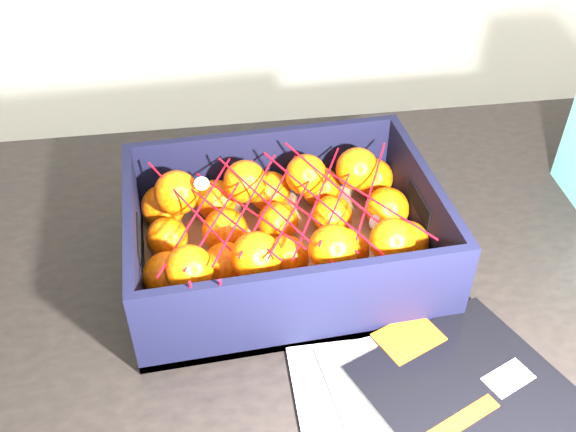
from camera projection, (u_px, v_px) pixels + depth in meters
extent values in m
cube|color=black|center=(371.00, 276.00, 0.90)|extent=(1.24, 0.86, 0.04)
cylinder|color=black|center=(50.00, 324.00, 1.32)|extent=(0.06, 0.06, 0.71)
cylinder|color=black|center=(540.00, 252.00, 1.49)|extent=(0.06, 0.06, 0.71)
cube|color=silver|center=(448.00, 430.00, 0.69)|extent=(0.23, 0.30, 0.01)
cube|color=black|center=(495.00, 418.00, 0.69)|extent=(0.29, 0.33, 0.01)
cube|color=#EA460C|center=(409.00, 337.00, 0.77)|extent=(0.09, 0.08, 0.00)
cube|color=white|center=(509.00, 378.00, 0.73)|extent=(0.06, 0.05, 0.00)
cube|color=#EA460C|center=(460.00, 421.00, 0.68)|extent=(0.10, 0.05, 0.00)
cube|color=#936743|center=(284.00, 260.00, 0.89)|extent=(0.40, 0.30, 0.01)
cube|color=black|center=(265.00, 167.00, 0.96)|extent=(0.40, 0.01, 0.13)
cube|color=black|center=(308.00, 309.00, 0.75)|extent=(0.40, 0.01, 0.13)
cube|color=black|center=(135.00, 248.00, 0.83)|extent=(0.01, 0.28, 0.13)
cube|color=black|center=(422.00, 210.00, 0.88)|extent=(0.01, 0.28, 0.13)
sphere|color=#D64A04|center=(173.00, 320.00, 0.76)|extent=(0.06, 0.06, 0.06)
sphere|color=#D64A04|center=(167.00, 276.00, 0.82)|extent=(0.06, 0.06, 0.06)
sphere|color=#D64A04|center=(167.00, 237.00, 0.87)|extent=(0.06, 0.06, 0.06)
sphere|color=#D64A04|center=(163.00, 207.00, 0.92)|extent=(0.06, 0.06, 0.06)
sphere|color=#D64A04|center=(240.00, 309.00, 0.77)|extent=(0.06, 0.06, 0.06)
sphere|color=#D64A04|center=(226.00, 266.00, 0.83)|extent=(0.06, 0.06, 0.06)
sphere|color=#D64A04|center=(225.00, 231.00, 0.88)|extent=(0.06, 0.06, 0.06)
sphere|color=#D64A04|center=(216.00, 200.00, 0.94)|extent=(0.06, 0.06, 0.06)
sphere|color=#D64A04|center=(298.00, 301.00, 0.78)|extent=(0.06, 0.06, 0.06)
sphere|color=#D64A04|center=(286.00, 258.00, 0.84)|extent=(0.06, 0.06, 0.06)
sphere|color=#D64A04|center=(278.00, 222.00, 0.90)|extent=(0.06, 0.06, 0.06)
sphere|color=#D64A04|center=(270.00, 192.00, 0.95)|extent=(0.06, 0.06, 0.06)
sphere|color=#D64A04|center=(361.00, 291.00, 0.80)|extent=(0.06, 0.06, 0.06)
sphere|color=#D64A04|center=(347.00, 250.00, 0.85)|extent=(0.06, 0.06, 0.06)
sphere|color=#D64A04|center=(332.00, 215.00, 0.91)|extent=(0.06, 0.06, 0.06)
sphere|color=#D64A04|center=(321.00, 187.00, 0.96)|extent=(0.06, 0.06, 0.06)
sphere|color=#D64A04|center=(424.00, 280.00, 0.81)|extent=(0.06, 0.06, 0.06)
sphere|color=#D64A04|center=(407.00, 242.00, 0.87)|extent=(0.06, 0.06, 0.06)
sphere|color=#D64A04|center=(387.00, 209.00, 0.92)|extent=(0.06, 0.06, 0.06)
sphere|color=#D64A04|center=(373.00, 178.00, 0.98)|extent=(0.06, 0.06, 0.06)
sphere|color=#D64A04|center=(189.00, 269.00, 0.76)|extent=(0.06, 0.06, 0.06)
sphere|color=#D64A04|center=(177.00, 193.00, 0.87)|extent=(0.06, 0.06, 0.06)
sphere|color=#D64A04|center=(256.00, 257.00, 0.78)|extent=(0.06, 0.06, 0.06)
sphere|color=#D64A04|center=(245.00, 182.00, 0.89)|extent=(0.06, 0.06, 0.06)
sphere|color=#D64A04|center=(333.00, 249.00, 0.79)|extent=(0.06, 0.06, 0.06)
sphere|color=#D64A04|center=(306.00, 175.00, 0.90)|extent=(0.06, 0.06, 0.06)
sphere|color=#D64A04|center=(392.00, 241.00, 0.80)|extent=(0.06, 0.06, 0.06)
sphere|color=#D64A04|center=(357.00, 169.00, 0.92)|extent=(0.06, 0.06, 0.06)
cylinder|color=red|center=(197.00, 214.00, 0.82)|extent=(0.11, 0.21, 0.03)
cylinder|color=red|center=(223.00, 214.00, 0.81)|extent=(0.11, 0.21, 0.02)
cylinder|color=red|center=(246.00, 208.00, 0.83)|extent=(0.11, 0.21, 0.03)
cylinder|color=red|center=(272.00, 207.00, 0.82)|extent=(0.11, 0.21, 0.03)
cylinder|color=red|center=(295.00, 205.00, 0.83)|extent=(0.11, 0.21, 0.00)
cylinder|color=red|center=(320.00, 201.00, 0.83)|extent=(0.11, 0.21, 0.03)
cylinder|color=red|center=(342.00, 191.00, 0.84)|extent=(0.11, 0.21, 0.03)
cylinder|color=red|center=(368.00, 196.00, 0.84)|extent=(0.11, 0.21, 0.01)
cylinder|color=red|center=(197.00, 212.00, 0.81)|extent=(0.11, 0.21, 0.01)
cylinder|color=red|center=(222.00, 210.00, 0.82)|extent=(0.11, 0.21, 0.01)
cylinder|color=red|center=(247.00, 205.00, 0.82)|extent=(0.11, 0.21, 0.00)
cylinder|color=red|center=(270.00, 201.00, 0.83)|extent=(0.11, 0.21, 0.02)
cylinder|color=red|center=(296.00, 205.00, 0.83)|extent=(0.11, 0.21, 0.03)
cylinder|color=red|center=(318.00, 199.00, 0.85)|extent=(0.11, 0.21, 0.01)
cylinder|color=red|center=(341.00, 194.00, 0.85)|extent=(0.11, 0.21, 0.02)
cylinder|color=red|center=(368.00, 200.00, 0.84)|extent=(0.11, 0.21, 0.03)
cylinder|color=red|center=(192.00, 299.00, 0.71)|extent=(0.00, 0.03, 0.09)
cylinder|color=red|center=(219.00, 295.00, 0.72)|extent=(0.01, 0.04, 0.08)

